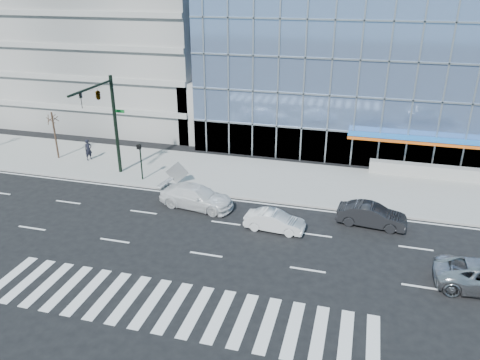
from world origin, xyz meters
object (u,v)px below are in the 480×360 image
(pedestrian, at_px, (88,150))
(tilted_panel, at_px, (177,172))
(white_sedan, at_px, (275,221))
(ped_signal_post, at_px, (140,156))
(dark_sedan, at_px, (372,215))
(street_tree_near, at_px, (52,119))
(traffic_signal, at_px, (103,105))
(white_suv, at_px, (197,197))

(pedestrian, bearing_deg, tilted_panel, -81.74)
(tilted_panel, bearing_deg, white_sedan, -51.79)
(white_sedan, bearing_deg, pedestrian, 70.71)
(ped_signal_post, distance_m, dark_sedan, 18.06)
(street_tree_near, xyz_separation_m, dark_sedan, (27.30, -5.26, -3.05))
(pedestrian, distance_m, tilted_panel, 9.96)
(ped_signal_post, height_order, white_sedan, ped_signal_post)
(traffic_signal, relative_size, pedestrian, 4.25)
(tilted_panel, bearing_deg, pedestrian, 141.86)
(dark_sedan, height_order, pedestrian, pedestrian)
(traffic_signal, height_order, white_sedan, traffic_signal)
(dark_sedan, bearing_deg, white_sedan, 116.43)
(street_tree_near, xyz_separation_m, white_sedan, (21.30, -7.55, -3.14))
(traffic_signal, relative_size, ped_signal_post, 2.67)
(traffic_signal, xyz_separation_m, street_tree_near, (-7.00, 2.93, -2.39))
(traffic_signal, bearing_deg, pedestrian, 141.40)
(ped_signal_post, height_order, white_suv, ped_signal_post)
(ped_signal_post, bearing_deg, white_sedan, -22.92)
(white_suv, height_order, tilted_panel, tilted_panel)
(dark_sedan, relative_size, pedestrian, 2.36)
(street_tree_near, height_order, pedestrian, street_tree_near)
(white_sedan, bearing_deg, white_suv, 76.74)
(white_suv, relative_size, pedestrian, 2.87)
(street_tree_near, bearing_deg, tilted_panel, -11.28)
(ped_signal_post, bearing_deg, tilted_panel, 1.07)
(white_suv, bearing_deg, dark_sedan, -80.34)
(traffic_signal, relative_size, white_sedan, 2.07)
(white_suv, xyz_separation_m, tilted_panel, (-2.77, 3.20, 0.28))
(white_sedan, relative_size, tilted_panel, 2.98)
(traffic_signal, distance_m, tilted_panel, 7.53)
(ped_signal_post, bearing_deg, white_suv, -28.44)
(street_tree_near, bearing_deg, pedestrian, 5.56)
(traffic_signal, bearing_deg, ped_signal_post, 8.52)
(traffic_signal, distance_m, ped_signal_post, 4.75)
(tilted_panel, bearing_deg, dark_sedan, -32.46)
(pedestrian, bearing_deg, ped_signal_post, -89.02)
(ped_signal_post, xyz_separation_m, pedestrian, (-6.53, 2.85, -1.05))
(dark_sedan, bearing_deg, street_tree_near, 84.65)
(ped_signal_post, xyz_separation_m, white_sedan, (11.80, -4.99, -1.50))
(ped_signal_post, relative_size, dark_sedan, 0.68)
(white_sedan, bearing_deg, dark_sedan, -65.27)
(white_sedan, distance_m, pedestrian, 19.94)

